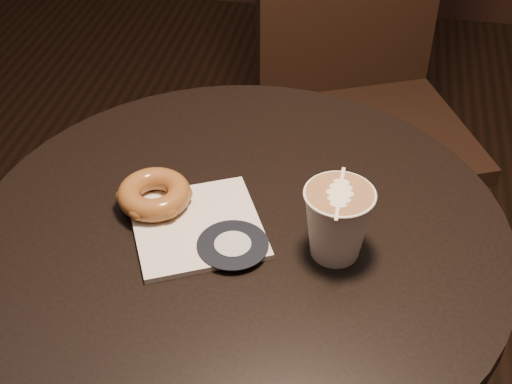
% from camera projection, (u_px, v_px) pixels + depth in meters
% --- Properties ---
extents(cafe_table, '(0.70, 0.70, 0.75)m').
position_uv_depth(cafe_table, '(242.00, 326.00, 1.05)').
color(cafe_table, black).
rests_on(cafe_table, ground).
extents(chair, '(0.55, 0.55, 1.05)m').
position_uv_depth(chair, '(359.00, 68.00, 1.57)').
color(chair, black).
rests_on(chair, ground).
extents(pastry_bag, '(0.21, 0.21, 0.01)m').
position_uv_depth(pastry_bag, '(197.00, 226.00, 0.92)').
color(pastry_bag, silver).
rests_on(pastry_bag, cafe_table).
extents(doughnut, '(0.10, 0.10, 0.03)m').
position_uv_depth(doughnut, '(154.00, 194.00, 0.94)').
color(doughnut, brown).
rests_on(doughnut, pastry_bag).
extents(latte_cup, '(0.09, 0.09, 0.10)m').
position_uv_depth(latte_cup, '(337.00, 223.00, 0.86)').
color(latte_cup, silver).
rests_on(latte_cup, cafe_table).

